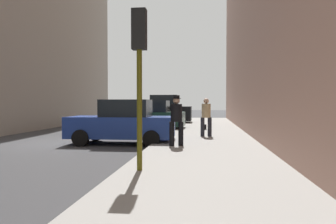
# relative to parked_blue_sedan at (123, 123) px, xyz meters

# --- Properties ---
(ground_plane) EXTENTS (120.00, 120.00, 0.00)m
(ground_plane) POSITION_rel_parked_blue_sedan_xyz_m (-2.65, -0.16, -0.85)
(ground_plane) COLOR #38383A
(sidewalk) EXTENTS (4.00, 40.00, 0.15)m
(sidewalk) POSITION_rel_parked_blue_sedan_xyz_m (3.35, -0.16, -0.77)
(sidewalk) COLOR gray
(sidewalk) RESTS_ON ground_plane
(parked_blue_sedan) EXTENTS (4.22, 2.09, 1.79)m
(parked_blue_sedan) POSITION_rel_parked_blue_sedan_xyz_m (0.00, 0.00, 0.00)
(parked_blue_sedan) COLOR navy
(parked_blue_sedan) RESTS_ON ground_plane
(parked_dark_green_sedan) EXTENTS (4.26, 2.18, 1.79)m
(parked_dark_green_sedan) POSITION_rel_parked_blue_sedan_xyz_m (-0.00, 6.55, 0.00)
(parked_dark_green_sedan) COLOR #193828
(parked_dark_green_sedan) RESTS_ON ground_plane
(parked_black_suv) EXTENTS (4.60, 2.07, 2.25)m
(parked_black_suv) POSITION_rel_parked_blue_sedan_xyz_m (-0.00, 12.40, 0.18)
(parked_black_suv) COLOR black
(parked_black_suv) RESTS_ON ground_plane
(fire_hydrant) EXTENTS (0.42, 0.22, 0.70)m
(fire_hydrant) POSITION_rel_parked_blue_sedan_xyz_m (1.80, 6.31, -0.35)
(fire_hydrant) COLOR red
(fire_hydrant) RESTS_ON sidewalk
(traffic_light) EXTENTS (0.32, 0.32, 3.60)m
(traffic_light) POSITION_rel_parked_blue_sedan_xyz_m (1.85, -5.68, 1.91)
(traffic_light) COLOR #514C0F
(traffic_light) RESTS_ON sidewalk
(pedestrian_with_fedora) EXTENTS (0.53, 0.48, 1.78)m
(pedestrian_with_fedora) POSITION_rel_parked_blue_sedan_xyz_m (2.31, -1.44, 0.29)
(pedestrian_with_fedora) COLOR black
(pedestrian_with_fedora) RESTS_ON sidewalk
(pedestrian_in_tan_coat) EXTENTS (0.52, 0.44, 1.71)m
(pedestrian_in_tan_coat) POSITION_rel_parked_blue_sedan_xyz_m (3.36, 1.87, 0.26)
(pedestrian_in_tan_coat) COLOR black
(pedestrian_in_tan_coat) RESTS_ON sidewalk
(duffel_bag) EXTENTS (0.32, 0.44, 0.28)m
(duffel_bag) POSITION_rel_parked_blue_sedan_xyz_m (3.22, 5.72, -0.56)
(duffel_bag) COLOR black
(duffel_bag) RESTS_ON sidewalk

